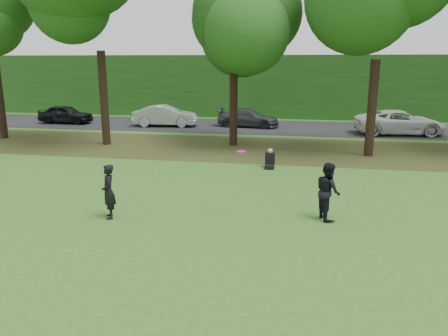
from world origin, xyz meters
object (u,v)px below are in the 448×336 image
object	(u,v)px
player_right	(328,191)
frisbee	(241,152)
seated_person	(270,160)
player_left	(109,192)

from	to	relation	value
player_right	frisbee	size ratio (longest dim) A/B	5.15
frisbee	seated_person	size ratio (longest dim) A/B	0.40
frisbee	seated_person	distance (m)	6.59
player_right	seated_person	distance (m)	6.51
seated_person	player_right	bearing A→B (deg)	-72.15
frisbee	seated_person	bearing A→B (deg)	86.67
player_left	player_right	world-z (taller)	player_right
player_left	player_right	bearing A→B (deg)	70.51
seated_person	player_left	bearing A→B (deg)	-121.90
frisbee	seated_person	world-z (taller)	frisbee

